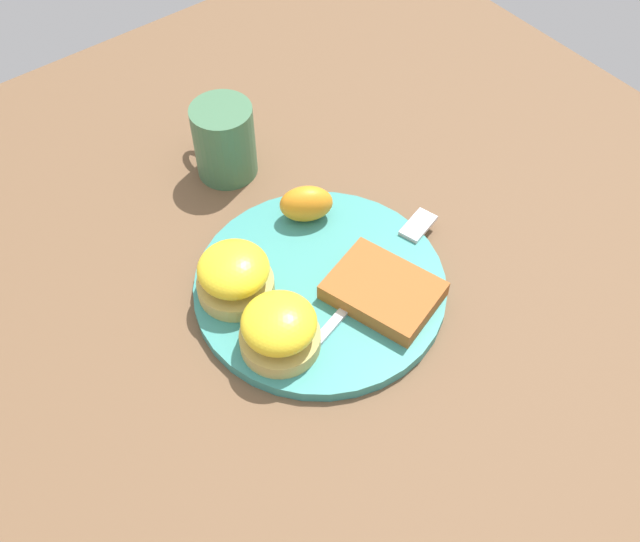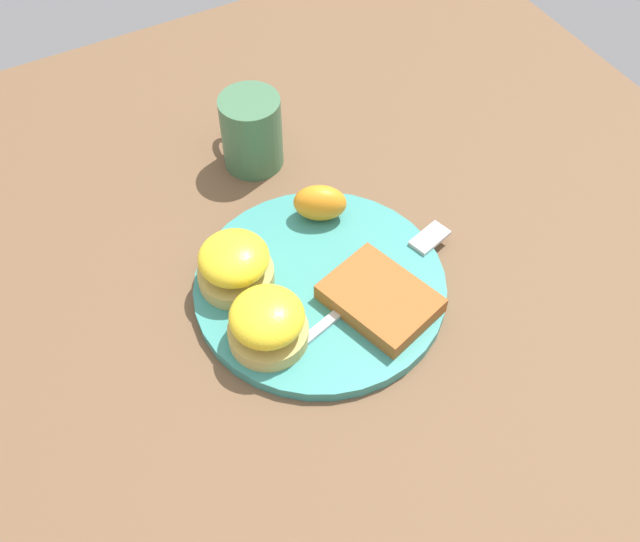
{
  "view_description": "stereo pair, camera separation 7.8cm",
  "coord_description": "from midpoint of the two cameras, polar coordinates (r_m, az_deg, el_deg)",
  "views": [
    {
      "loc": [
        -0.38,
        0.3,
        0.65
      ],
      "look_at": [
        0.0,
        0.0,
        0.03
      ],
      "focal_mm": 42.0,
      "sensor_mm": 36.0,
      "label": 1
    },
    {
      "loc": [
        -0.42,
        0.23,
        0.65
      ],
      "look_at": [
        0.0,
        0.0,
        0.03
      ],
      "focal_mm": 42.0,
      "sensor_mm": 36.0,
      "label": 2
    }
  ],
  "objects": [
    {
      "name": "cup",
      "position": [
        0.91,
        -2.81,
        10.48
      ],
      "size": [
        0.1,
        0.07,
        0.09
      ],
      "color": "#42704C",
      "rests_on": "ground_plane"
    },
    {
      "name": "sandwich_benedict_right",
      "position": [
        0.73,
        -1.0,
        -4.15
      ],
      "size": [
        0.08,
        0.08,
        0.06
      ],
      "color": "tan",
      "rests_on": "plate"
    },
    {
      "name": "fork",
      "position": [
        0.81,
        7.78,
        -0.44
      ],
      "size": [
        0.08,
        0.22,
        0.0
      ],
      "color": "silver",
      "rests_on": "plate"
    },
    {
      "name": "sandwich_benedict_left",
      "position": [
        0.78,
        -3.69,
        0.35
      ],
      "size": [
        0.08,
        0.08,
        0.06
      ],
      "color": "tan",
      "rests_on": "plate"
    },
    {
      "name": "plate",
      "position": [
        0.8,
        2.78,
        -1.37
      ],
      "size": [
        0.27,
        0.27,
        0.01
      ],
      "primitive_type": "cylinder",
      "color": "teal",
      "rests_on": "ground_plane"
    },
    {
      "name": "ground_plane",
      "position": [
        0.81,
        2.76,
        -1.67
      ],
      "size": [
        1.1,
        1.1,
        0.0
      ],
      "primitive_type": "plane",
      "color": "brown"
    },
    {
      "name": "hashbrown_patty",
      "position": [
        0.78,
        7.47,
        -2.29
      ],
      "size": [
        0.13,
        0.11,
        0.02
      ],
      "primitive_type": "cube",
      "rotation": [
        0.0,
        0.0,
        0.3
      ],
      "color": "#9E5926",
      "rests_on": "plate"
    },
    {
      "name": "orange_wedge",
      "position": [
        0.84,
        2.65,
        5.05
      ],
      "size": [
        0.06,
        0.07,
        0.04
      ],
      "primitive_type": "ellipsoid",
      "rotation": [
        0.0,
        0.0,
        4.18
      ],
      "color": "orange",
      "rests_on": "plate"
    }
  ]
}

